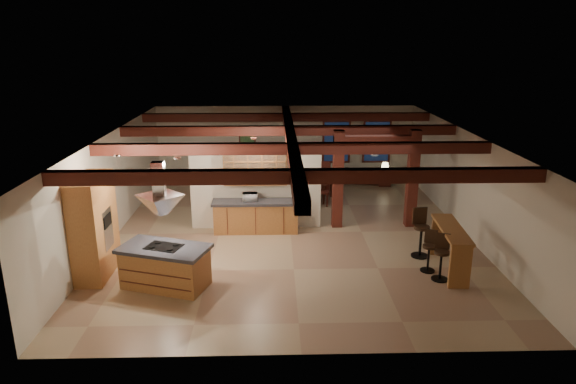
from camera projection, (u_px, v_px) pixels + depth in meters
name	position (u px, v px, depth m)	size (l,w,h in m)	color
ground	(291.00, 232.00, 14.89)	(12.00, 12.00, 0.00)	tan
room_walls	(291.00, 173.00, 14.38)	(12.00, 12.00, 12.00)	beige
ceiling_beams	(291.00, 139.00, 14.09)	(10.00, 12.00, 0.28)	#431810
timber_posts	(376.00, 169.00, 14.93)	(2.50, 0.30, 2.90)	#431810
partition_wall	(256.00, 192.00, 15.02)	(3.80, 0.18, 2.20)	beige
pantry_cabinet	(94.00, 227.00, 11.93)	(0.67, 1.60, 2.40)	#AB7037
back_counter	(256.00, 216.00, 14.83)	(2.50, 0.66, 0.94)	#AB7037
upper_display_cabinet	(255.00, 168.00, 14.63)	(1.80, 0.36, 0.95)	#AB7037
range_hood	(161.00, 212.00, 11.16)	(1.10, 1.10, 1.40)	silver
back_windows	(357.00, 142.00, 20.21)	(2.70, 0.07, 1.70)	#431810
framed_art	(247.00, 137.00, 20.04)	(0.65, 0.05, 0.85)	#431810
recessed_cans	(187.00, 150.00, 12.14)	(3.16, 2.46, 0.03)	silver
kitchen_island	(165.00, 266.00, 11.54)	(2.19, 1.61, 0.98)	#AB7037
dining_table	(303.00, 188.00, 18.00)	(2.00, 1.11, 0.70)	#3F1A0F
sofa	(365.00, 175.00, 19.97)	(2.08, 0.81, 0.61)	black
microwave	(250.00, 197.00, 14.66)	(0.42, 0.28, 0.23)	silver
bar_counter	(450.00, 242.00, 12.27)	(0.68, 2.12, 1.09)	#AB7037
side_table	(384.00, 178.00, 19.56)	(0.45, 0.45, 0.55)	#431810
table_lamp	(385.00, 165.00, 19.41)	(0.29, 0.29, 0.34)	black
bar_stool_a	(429.00, 251.00, 12.31)	(0.39, 0.39, 1.02)	black
bar_stool_b	(441.00, 257.00, 11.86)	(0.40, 0.42, 1.09)	black
bar_stool_c	(421.00, 232.00, 13.11)	(0.44, 0.45, 1.27)	black
dining_chairs	(303.00, 181.00, 17.92)	(2.13, 2.13, 1.23)	#431810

